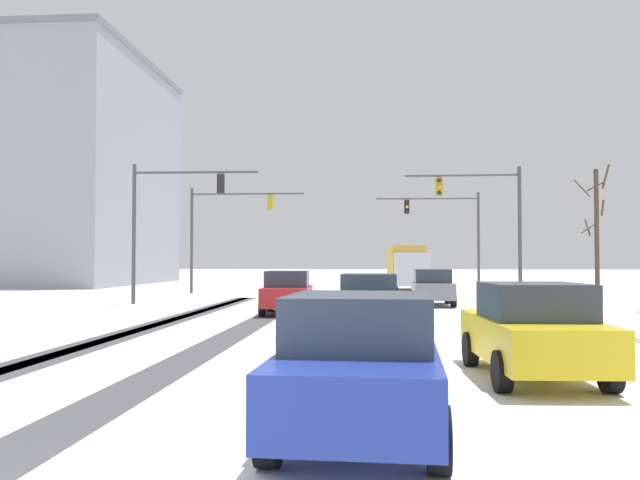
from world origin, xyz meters
TOP-DOWN VIEW (x-y plane):
  - wheel_track_left_lane at (-4.89, 14.20)m, footprint 0.79×31.23m
  - wheel_track_right_lane at (-4.54, 14.20)m, footprint 0.86×31.23m
  - wheel_track_center at (-1.76, 14.20)m, footprint 0.94×31.23m
  - traffic_signal_far_left at (-7.04, 34.40)m, footprint 7.05×0.38m
  - traffic_signal_far_right at (7.14, 38.33)m, footprint 6.77×0.48m
  - traffic_signal_near_left at (-7.42, 24.42)m, footprint 5.92×0.41m
  - traffic_signal_near_right at (7.56, 26.41)m, footprint 5.49×0.38m
  - car_grey_lead at (4.70, 24.34)m, footprint 1.88×4.13m
  - car_red_second at (-1.17, 19.18)m, footprint 1.96×4.17m
  - car_dark_green_third at (1.90, 13.76)m, footprint 1.90×4.14m
  - car_yellow_cab_fourth at (4.68, 5.91)m, footprint 1.95×4.16m
  - car_blue_fifth at (1.82, 1.96)m, footprint 2.00×4.18m
  - box_truck_delivery at (4.43, 39.44)m, footprint 2.57×7.50m
  - bare_tree_sidewalk_far at (13.90, 30.38)m, footprint 1.55×1.75m

SIDE VIEW (x-z plane):
  - wheel_track_left_lane at x=-4.89m, z-range 0.00..0.01m
  - wheel_track_right_lane at x=-4.54m, z-range 0.00..0.01m
  - wheel_track_center at x=-1.76m, z-range 0.00..0.01m
  - car_grey_lead at x=4.70m, z-range 0.01..1.63m
  - car_red_second at x=-1.17m, z-range 0.01..1.63m
  - car_dark_green_third at x=1.90m, z-range 0.01..1.63m
  - car_yellow_cab_fourth at x=4.68m, z-range 0.01..1.63m
  - car_blue_fifth at x=1.82m, z-range 0.01..1.63m
  - box_truck_delivery at x=4.43m, z-range 0.12..3.14m
  - bare_tree_sidewalk_far at x=13.90m, z-range 0.16..7.23m
  - traffic_signal_near_right at x=7.56m, z-range 1.14..7.64m
  - traffic_signal_near_left at x=-7.42m, z-range 1.17..7.67m
  - traffic_signal_far_right at x=7.14m, z-range 1.22..7.72m
  - traffic_signal_far_left at x=-7.04m, z-range 1.24..7.74m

